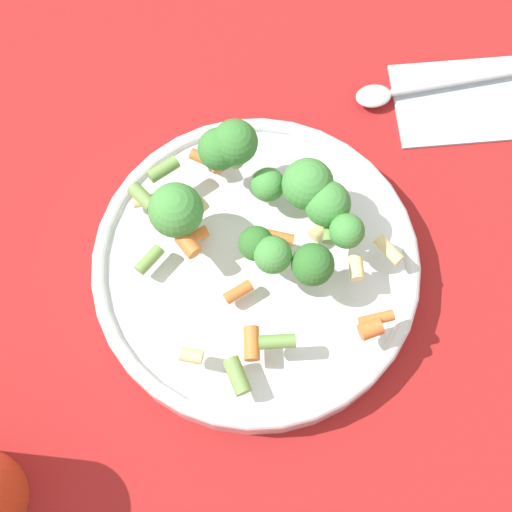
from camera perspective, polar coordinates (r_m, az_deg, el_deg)
ground_plane at (r=0.66m, az=0.00°, el=-1.42°), size 3.00×3.00×0.00m
bowl at (r=0.64m, az=0.00°, el=-0.85°), size 0.29×0.29×0.04m
pasta_salad at (r=0.60m, az=0.38°, el=3.90°), size 0.22×0.24×0.08m
napkin at (r=0.77m, az=16.59°, el=11.87°), size 0.12×0.16×0.01m
spoon at (r=0.75m, az=12.79°, el=12.94°), size 0.06×0.20×0.01m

